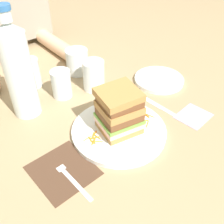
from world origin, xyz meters
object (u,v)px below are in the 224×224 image
(napkin_dark, at_px, (63,170))
(juice_glass, at_px, (94,77))
(empty_tumbler_1, at_px, (61,84))
(sandwich, at_px, (119,112))
(knife, at_px, (162,108))
(fork, at_px, (68,175))
(side_plate, at_px, (159,80))
(main_plate, at_px, (119,131))
(empty_tumbler_2, at_px, (30,73))
(water_bottle, at_px, (18,70))
(napkin_pink, at_px, (193,116))
(empty_tumbler_0, at_px, (77,61))

(napkin_dark, bearing_deg, juice_glass, 41.49)
(juice_glass, distance_m, empty_tumbler_1, 0.11)
(sandwich, distance_m, knife, 0.19)
(fork, height_order, knife, fork)
(napkin_dark, distance_m, side_plate, 0.48)
(main_plate, height_order, juice_glass, juice_glass)
(knife, xyz_separation_m, empty_tumbler_2, (-0.25, 0.37, 0.05))
(fork, xyz_separation_m, water_bottle, (0.04, 0.28, 0.14))
(napkin_dark, height_order, water_bottle, water_bottle)
(fork, distance_m, empty_tumbler_1, 0.33)
(knife, bearing_deg, main_plate, 179.14)
(sandwich, height_order, fork, sandwich)
(napkin_pink, bearing_deg, juice_glass, 114.40)
(water_bottle, relative_size, empty_tumbler_0, 3.55)
(water_bottle, bearing_deg, sandwich, -58.03)
(napkin_dark, bearing_deg, empty_tumbler_0, 51.75)
(sandwich, xyz_separation_m, napkin_pink, (0.22, -0.09, -0.07))
(side_plate, bearing_deg, main_plate, -158.58)
(empty_tumbler_2, relative_size, side_plate, 0.56)
(sandwich, xyz_separation_m, knife, (0.17, -0.00, -0.07))
(empty_tumbler_1, distance_m, side_plate, 0.34)
(napkin_dark, bearing_deg, fork, -87.50)
(napkin_dark, xyz_separation_m, juice_glass, (0.27, 0.23, 0.04))
(napkin_dark, xyz_separation_m, napkin_pink, (0.40, -0.07, -0.00))
(napkin_dark, xyz_separation_m, fork, (0.00, -0.02, 0.00))
(side_plate, relative_size, napkin_pink, 1.76)
(knife, height_order, empty_tumbler_1, empty_tumbler_1)
(empty_tumbler_1, bearing_deg, knife, -51.50)
(sandwich, relative_size, napkin_pink, 1.29)
(fork, height_order, napkin_pink, fork)
(water_bottle, height_order, side_plate, water_bottle)
(knife, distance_m, empty_tumbler_2, 0.45)
(napkin_dark, xyz_separation_m, water_bottle, (0.04, 0.26, 0.14))
(empty_tumbler_0, distance_m, empty_tumbler_2, 0.17)
(fork, distance_m, side_plate, 0.49)
(fork, relative_size, empty_tumbler_2, 1.71)
(knife, bearing_deg, empty_tumbler_1, 128.50)
(empty_tumbler_2, bearing_deg, napkin_pink, -57.30)
(knife, distance_m, empty_tumbler_1, 0.32)
(empty_tumbler_0, bearing_deg, napkin_dark, -128.25)
(sandwich, bearing_deg, water_bottle, 121.97)
(juice_glass, bearing_deg, fork, -135.82)
(main_plate, bearing_deg, fork, -168.59)
(main_plate, height_order, empty_tumbler_2, empty_tumbler_2)
(main_plate, relative_size, empty_tumbler_0, 2.92)
(empty_tumbler_2, bearing_deg, juice_glass, -44.21)
(empty_tumbler_1, bearing_deg, empty_tumbler_0, 37.47)
(water_bottle, height_order, empty_tumbler_1, water_bottle)
(main_plate, relative_size, knife, 1.29)
(water_bottle, distance_m, empty_tumbler_2, 0.17)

